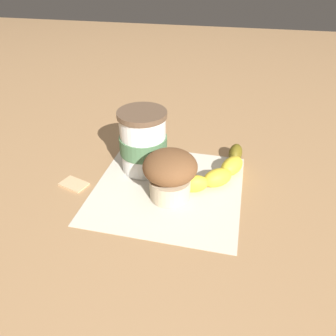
% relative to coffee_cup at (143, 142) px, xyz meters
% --- Properties ---
extents(ground_plane, '(3.00, 3.00, 0.00)m').
position_rel_coffee_cup_xyz_m(ground_plane, '(0.06, -0.05, -0.06)').
color(ground_plane, '#A87C51').
extents(paper_napkin, '(0.27, 0.27, 0.00)m').
position_rel_coffee_cup_xyz_m(paper_napkin, '(0.06, -0.05, -0.06)').
color(paper_napkin, beige).
rests_on(paper_napkin, ground_plane).
extents(coffee_cup, '(0.09, 0.09, 0.12)m').
position_rel_coffee_cup_xyz_m(coffee_cup, '(0.00, 0.00, 0.00)').
color(coffee_cup, white).
rests_on(coffee_cup, paper_napkin).
extents(muffin, '(0.09, 0.09, 0.09)m').
position_rel_coffee_cup_xyz_m(muffin, '(0.07, -0.08, -0.01)').
color(muffin, beige).
rests_on(muffin, paper_napkin).
extents(banana, '(0.12, 0.17, 0.03)m').
position_rel_coffee_cup_xyz_m(banana, '(0.15, -0.00, -0.04)').
color(banana, yellow).
rests_on(banana, paper_napkin).
extents(sugar_packet, '(0.06, 0.05, 0.01)m').
position_rel_coffee_cup_xyz_m(sugar_packet, '(-0.11, -0.08, -0.06)').
color(sugar_packet, '#E0B27F').
rests_on(sugar_packet, ground_plane).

